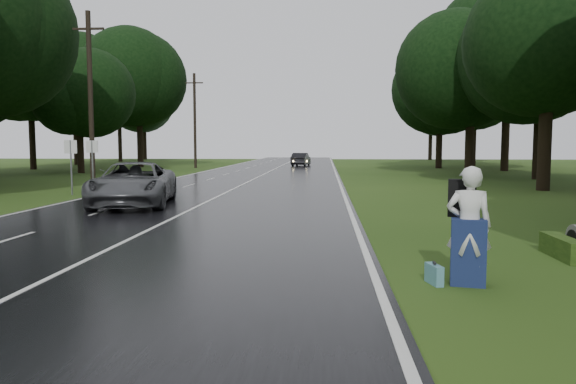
% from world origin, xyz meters
% --- Properties ---
extents(ground, '(160.00, 160.00, 0.00)m').
position_xyz_m(ground, '(0.00, 0.00, 0.00)').
color(ground, '#2E4A15').
rests_on(ground, ground).
extents(road, '(12.00, 140.00, 0.04)m').
position_xyz_m(road, '(0.00, 20.00, 0.02)').
color(road, black).
rests_on(road, ground).
extents(lane_center, '(0.12, 140.00, 0.01)m').
position_xyz_m(lane_center, '(0.00, 20.00, 0.04)').
color(lane_center, silver).
rests_on(lane_center, road).
extents(grey_car, '(3.82, 6.49, 1.69)m').
position_xyz_m(grey_car, '(-2.59, 9.86, 0.89)').
color(grey_car, '#4D4F52').
rests_on(grey_car, road).
extents(far_car, '(2.09, 4.60, 1.46)m').
position_xyz_m(far_car, '(2.22, 49.13, 0.77)').
color(far_car, black).
rests_on(far_car, road).
extents(hitchhiker, '(0.83, 0.78, 2.05)m').
position_xyz_m(hitchhiker, '(7.35, -1.39, 0.95)').
color(hitchhiker, silver).
rests_on(hitchhiker, ground).
extents(suitcase, '(0.25, 0.50, 0.34)m').
position_xyz_m(suitcase, '(6.79, -1.39, 0.17)').
color(suitcase, teal).
rests_on(suitcase, ground).
extents(utility_pole_mid, '(1.80, 0.28, 9.93)m').
position_xyz_m(utility_pole_mid, '(-8.50, 19.54, 0.00)').
color(utility_pole_mid, black).
rests_on(utility_pole_mid, ground).
extents(utility_pole_far, '(1.80, 0.28, 9.68)m').
position_xyz_m(utility_pole_far, '(-8.50, 44.30, 0.00)').
color(utility_pole_far, black).
rests_on(utility_pole_far, ground).
extents(road_sign_a, '(0.63, 0.10, 2.62)m').
position_xyz_m(road_sign_a, '(-7.20, 14.22, 0.00)').
color(road_sign_a, white).
rests_on(road_sign_a, ground).
extents(road_sign_b, '(0.63, 0.10, 2.63)m').
position_xyz_m(road_sign_b, '(-7.20, 16.59, 0.00)').
color(road_sign_b, white).
rests_on(road_sign_b, ground).
extents(tree_left_e, '(7.51, 7.51, 11.74)m').
position_xyz_m(tree_left_e, '(-15.86, 33.84, 0.00)').
color(tree_left_e, black).
rests_on(tree_left_e, ground).
extents(tree_left_f, '(10.71, 10.71, 16.74)m').
position_xyz_m(tree_left_f, '(-14.98, 46.22, 0.00)').
color(tree_left_f, black).
rests_on(tree_left_f, ground).
extents(tree_right_d, '(9.28, 9.28, 14.50)m').
position_xyz_m(tree_right_d, '(16.39, 18.48, 0.00)').
color(tree_right_d, black).
rests_on(tree_right_d, ground).
extents(tree_right_e, '(9.15, 9.15, 14.30)m').
position_xyz_m(tree_right_e, '(16.22, 32.62, 0.00)').
color(tree_right_e, black).
rests_on(tree_right_e, ground).
extents(tree_right_f, '(8.78, 8.78, 13.72)m').
position_xyz_m(tree_right_f, '(16.53, 45.53, 0.00)').
color(tree_right_f, black).
rests_on(tree_right_f, ground).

